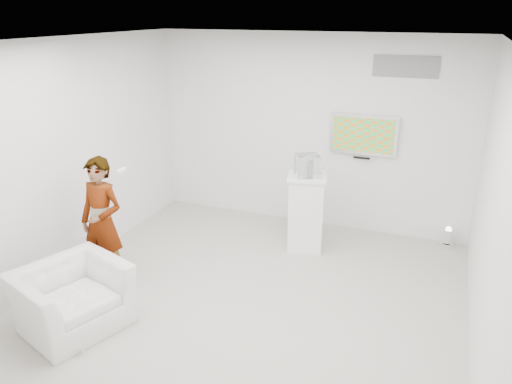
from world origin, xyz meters
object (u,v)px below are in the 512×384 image
floor_uplight (447,237)px  person (102,222)px  tv (364,135)px  pedestal (306,212)px  armchair (72,298)px

floor_uplight → person: bearing=-146.8°
tv → person: (-2.68, -2.77, -0.72)m
tv → pedestal: (-0.60, -0.89, -1.00)m
person → armchair: 1.08m
armchair → tv: bearing=-13.6°
tv → person: 3.92m
person → armchair: person is taller
tv → floor_uplight: tv is taller
person → tv: bearing=48.9°
pedestal → person: bearing=-138.0°
pedestal → armchair: bearing=-123.0°
armchair → floor_uplight: (3.77, 3.57, -0.20)m
person → armchair: bearing=-71.5°
person → floor_uplight: size_ratio=5.37×
armchair → person: bearing=35.0°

